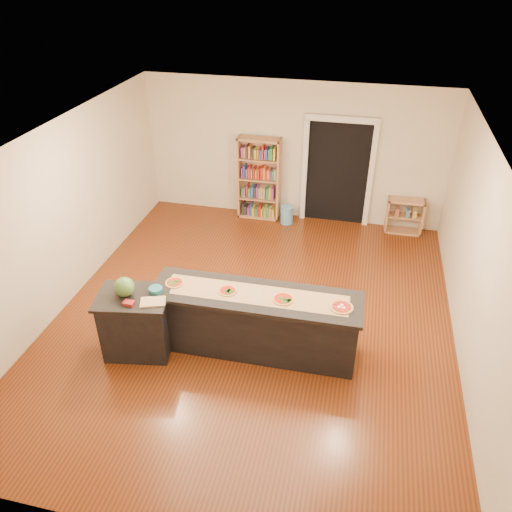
% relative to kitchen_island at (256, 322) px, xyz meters
% --- Properties ---
extents(room, '(6.00, 7.00, 2.80)m').
position_rel_kitchen_island_xyz_m(room, '(-0.19, 0.66, 0.92)').
color(room, beige).
rests_on(room, ground).
extents(doorway, '(1.40, 0.09, 2.21)m').
position_rel_kitchen_island_xyz_m(doorway, '(0.71, 4.12, 0.73)').
color(doorway, black).
rests_on(doorway, room).
extents(kitchen_island, '(2.87, 0.78, 0.95)m').
position_rel_kitchen_island_xyz_m(kitchen_island, '(0.00, 0.00, 0.00)').
color(kitchen_island, black).
rests_on(kitchen_island, ground).
extents(side_counter, '(0.96, 0.70, 0.95)m').
position_rel_kitchen_island_xyz_m(side_counter, '(-1.59, -0.41, 0.00)').
color(side_counter, black).
rests_on(side_counter, ground).
extents(bookshelf, '(0.85, 0.30, 1.71)m').
position_rel_kitchen_island_xyz_m(bookshelf, '(-0.84, 3.96, 0.38)').
color(bookshelf, tan).
rests_on(bookshelf, ground).
extents(low_shelf, '(0.71, 0.30, 0.71)m').
position_rel_kitchen_island_xyz_m(low_shelf, '(2.11, 3.96, -0.12)').
color(low_shelf, tan).
rests_on(low_shelf, ground).
extents(waste_bin, '(0.26, 0.26, 0.38)m').
position_rel_kitchen_island_xyz_m(waste_bin, '(-0.22, 3.81, -0.29)').
color(waste_bin, '#5BA0CC').
rests_on(waste_bin, ground).
extents(kraft_paper, '(2.50, 0.48, 0.00)m').
position_rel_kitchen_island_xyz_m(kraft_paper, '(0.00, -0.00, 0.47)').
color(kraft_paper, tan).
rests_on(kraft_paper, kitchen_island).
extents(watermelon, '(0.27, 0.27, 0.27)m').
position_rel_kitchen_island_xyz_m(watermelon, '(-1.68, -0.41, 0.61)').
color(watermelon, '#144214').
rests_on(watermelon, side_counter).
extents(cutting_board, '(0.38, 0.31, 0.02)m').
position_rel_kitchen_island_xyz_m(cutting_board, '(-1.27, -0.48, 0.49)').
color(cutting_board, tan).
rests_on(cutting_board, side_counter).
extents(package_red, '(0.14, 0.10, 0.05)m').
position_rel_kitchen_island_xyz_m(package_red, '(-1.55, -0.59, 0.50)').
color(package_red, maroon).
rests_on(package_red, side_counter).
extents(package_teal, '(0.19, 0.19, 0.07)m').
position_rel_kitchen_island_xyz_m(package_teal, '(-1.32, -0.26, 0.51)').
color(package_teal, '#195966').
rests_on(package_teal, side_counter).
extents(pizza_a, '(0.26, 0.26, 0.02)m').
position_rel_kitchen_island_xyz_m(pizza_a, '(-1.15, -0.00, 0.48)').
color(pizza_a, tan).
rests_on(pizza_a, kitchen_island).
extents(pizza_b, '(0.27, 0.27, 0.02)m').
position_rel_kitchen_island_xyz_m(pizza_b, '(-0.38, -0.02, 0.48)').
color(pizza_b, tan).
rests_on(pizza_b, kitchen_island).
extents(pizza_c, '(0.30, 0.30, 0.02)m').
position_rel_kitchen_island_xyz_m(pizza_c, '(0.38, -0.03, 0.48)').
color(pizza_c, tan).
rests_on(pizza_c, kitchen_island).
extents(pizza_d, '(0.30, 0.30, 0.02)m').
position_rel_kitchen_island_xyz_m(pizza_d, '(1.15, -0.03, 0.48)').
color(pizza_d, tan).
rests_on(pizza_d, kitchen_island).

